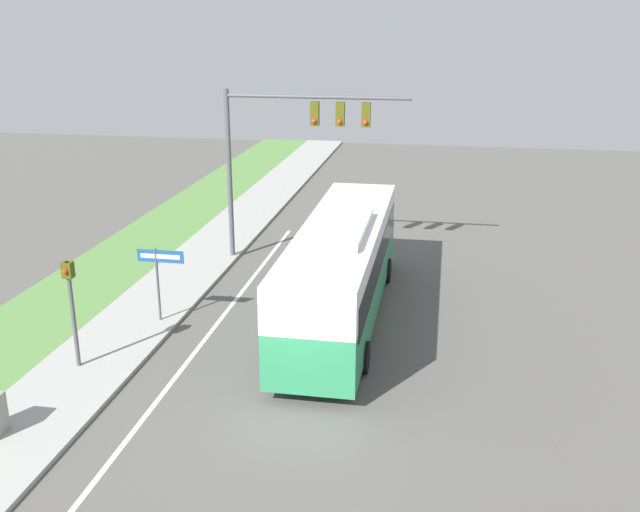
{
  "coord_description": "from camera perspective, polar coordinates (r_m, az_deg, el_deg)",
  "views": [
    {
      "loc": [
        3.37,
        -15.92,
        9.33
      ],
      "look_at": [
        -0.62,
        6.43,
        1.76
      ],
      "focal_mm": 40.0,
      "sensor_mm": 36.0,
      "label": 1
    }
  ],
  "objects": [
    {
      "name": "ground_plane",
      "position": [
        18.76,
        -1.61,
        -11.39
      ],
      "size": [
        80.0,
        80.0,
        0.0
      ],
      "primitive_type": "plane",
      "color": "#565451"
    },
    {
      "name": "sidewalk",
      "position": [
        20.76,
        -18.85,
        -9.15
      ],
      "size": [
        2.8,
        80.0,
        0.12
      ],
      "color": "#9E9E99",
      "rests_on": "ground_plane"
    },
    {
      "name": "bus",
      "position": [
        22.81,
        1.76,
        -0.64
      ],
      "size": [
        2.6,
        11.73,
        3.44
      ],
      "color": "#2D8956",
      "rests_on": "ground_plane"
    },
    {
      "name": "street_sign",
      "position": [
        22.98,
        -12.73,
        -1.1
      ],
      "size": [
        1.52,
        0.08,
        2.53
      ],
      "color": "#4C4C51",
      "rests_on": "ground_plane"
    },
    {
      "name": "lane_divider_near",
      "position": [
        19.72,
        -12.08,
        -10.22
      ],
      "size": [
        0.14,
        30.0,
        0.01
      ],
      "color": "silver",
      "rests_on": "ground_plane"
    },
    {
      "name": "signal_gantry",
      "position": [
        27.71,
        -2.49,
        9.49
      ],
      "size": [
        7.18,
        0.41,
        6.8
      ],
      "color": "#4C4C51",
      "rests_on": "ground_plane"
    },
    {
      "name": "pedestrian_signal",
      "position": [
        20.46,
        -19.3,
        -3.18
      ],
      "size": [
        0.28,
        0.34,
        3.18
      ],
      "color": "#4C4C51",
      "rests_on": "ground_plane"
    }
  ]
}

